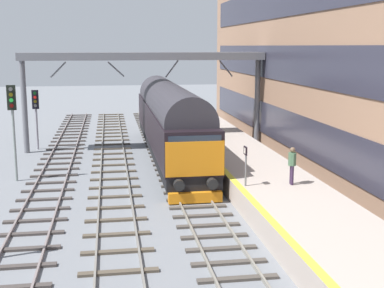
{
  "coord_description": "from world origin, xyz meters",
  "views": [
    {
      "loc": [
        -3.68,
        -24.5,
        6.94
      ],
      "look_at": [
        0.2,
        -0.1,
        2.3
      ],
      "focal_mm": 48.91,
      "sensor_mm": 36.0,
      "label": 1
    }
  ],
  "objects_px": {
    "signal_post_mid": "(13,119)",
    "platform_number_sign": "(246,160)",
    "diesel_locomotive": "(170,119)",
    "signal_post_far": "(36,111)",
    "waiting_passenger": "(292,162)"
  },
  "relations": [
    {
      "from": "signal_post_mid",
      "to": "platform_number_sign",
      "type": "distance_m",
      "value": 12.41
    },
    {
      "from": "diesel_locomotive",
      "to": "signal_post_far",
      "type": "relative_size",
      "value": 4.89
    },
    {
      "from": "signal_post_mid",
      "to": "waiting_passenger",
      "type": "bearing_deg",
      "value": -27.05
    },
    {
      "from": "signal_post_far",
      "to": "signal_post_mid",
      "type": "bearing_deg",
      "value": -90.0
    },
    {
      "from": "signal_post_mid",
      "to": "waiting_passenger",
      "type": "distance_m",
      "value": 14.25
    },
    {
      "from": "waiting_passenger",
      "to": "signal_post_far",
      "type": "bearing_deg",
      "value": 46.34
    },
    {
      "from": "platform_number_sign",
      "to": "waiting_passenger",
      "type": "relative_size",
      "value": 1.05
    },
    {
      "from": "diesel_locomotive",
      "to": "signal_post_far",
      "type": "distance_m",
      "value": 9.56
    },
    {
      "from": "diesel_locomotive",
      "to": "waiting_passenger",
      "type": "bearing_deg",
      "value": -69.44
    },
    {
      "from": "signal_post_far",
      "to": "waiting_passenger",
      "type": "relative_size",
      "value": 2.47
    },
    {
      "from": "diesel_locomotive",
      "to": "platform_number_sign",
      "type": "height_order",
      "value": "diesel_locomotive"
    },
    {
      "from": "signal_post_mid",
      "to": "signal_post_far",
      "type": "height_order",
      "value": "signal_post_mid"
    },
    {
      "from": "signal_post_mid",
      "to": "diesel_locomotive",
      "type": "bearing_deg",
      "value": 27.1
    },
    {
      "from": "signal_post_mid",
      "to": "waiting_passenger",
      "type": "relative_size",
      "value": 3.05
    },
    {
      "from": "diesel_locomotive",
      "to": "signal_post_mid",
      "type": "height_order",
      "value": "signal_post_mid"
    }
  ]
}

